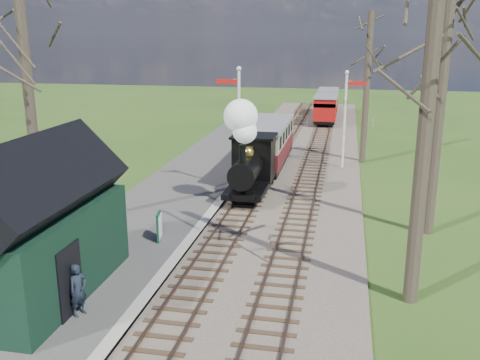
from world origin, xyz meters
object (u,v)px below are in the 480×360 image
object	(u,v)px
sign_board	(159,226)
bench	(45,303)
semaphore_far	(346,112)
station_shed	(36,227)
red_carriage_a	(326,109)
coach	(268,143)
person	(78,290)
locomotive	(249,155)
semaphore_near	(238,121)
red_carriage_b	(328,101)

from	to	relation	value
sign_board	bench	size ratio (longest dim) A/B	0.66
bench	semaphore_far	bearing A→B (deg)	68.01
station_shed	red_carriage_a	bearing A→B (deg)	78.49
coach	person	bearing A→B (deg)	-98.10
locomotive	sign_board	world-z (taller)	locomotive
station_shed	locomotive	distance (m)	11.76
person	red_carriage_a	bearing A→B (deg)	14.65
semaphore_near	semaphore_far	bearing A→B (deg)	49.40
locomotive	sign_board	size ratio (longest dim) A/B	4.43
red_carriage_a	sign_board	world-z (taller)	red_carriage_a
station_shed	bench	distance (m)	2.27
red_carriage_b	station_shed	bearing A→B (deg)	-99.94
red_carriage_b	person	distance (m)	40.69
station_shed	person	size ratio (longest dim) A/B	4.25
locomotive	bench	world-z (taller)	locomotive
sign_board	person	size ratio (longest dim) A/B	0.73
station_shed	sign_board	distance (m)	5.35
station_shed	red_carriage_b	size ratio (longest dim) A/B	1.31
semaphore_far	sign_board	xyz separation A→B (m)	(-6.65, -13.29, -2.61)
station_shed	sign_board	world-z (taller)	station_shed
coach	red_carriage_b	distance (m)	22.51
station_shed	person	distance (m)	2.40
locomotive	coach	bearing A→B (deg)	89.89
semaphore_near	red_carriage_a	world-z (taller)	semaphore_near
coach	red_carriage_b	world-z (taller)	coach
station_shed	sign_board	xyz separation A→B (m)	(2.02, 4.71, -1.53)
semaphore_far	red_carriage_a	bearing A→B (deg)	96.38
semaphore_near	sign_board	size ratio (longest dim) A/B	5.74
coach	bench	world-z (taller)	coach
locomotive	person	xyz separation A→B (m)	(-2.55, -11.94, -1.26)
locomotive	red_carriage_a	xyz separation A→B (m)	(2.61, 22.92, -0.78)
semaphore_near	person	world-z (taller)	semaphore_near
station_shed	person	world-z (taller)	station_shed
locomotive	bench	size ratio (longest dim) A/B	2.93
sign_board	bench	xyz separation A→B (m)	(-1.14, -6.01, -0.12)
coach	bench	distance (m)	18.66
semaphore_near	semaphore_far	world-z (taller)	semaphore_near
station_shed	person	bearing A→B (deg)	-29.77
red_carriage_b	sign_board	distance (m)	35.01
coach	person	world-z (taller)	coach
locomotive	red_carriage_a	distance (m)	23.08
station_shed	red_carriage_b	world-z (taller)	station_shed
coach	red_carriage_b	bearing A→B (deg)	83.37
red_carriage_a	sign_board	bearing A→B (deg)	-99.50
locomotive	person	bearing A→B (deg)	-102.06
coach	red_carriage_a	world-z (taller)	coach
semaphore_far	locomotive	distance (m)	8.38
person	coach	bearing A→B (deg)	14.97
red_carriage_a	person	size ratio (longest dim) A/B	3.23
semaphore_near	sign_board	bearing A→B (deg)	-101.70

